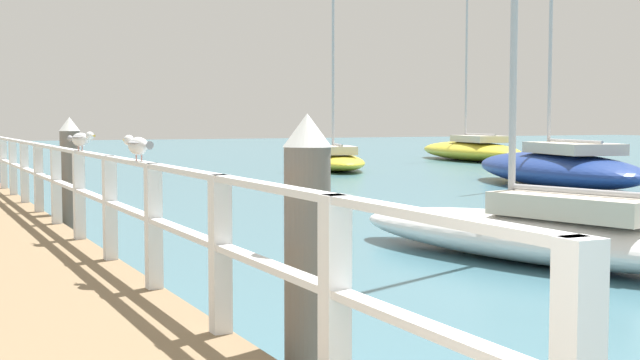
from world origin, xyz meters
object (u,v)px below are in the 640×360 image
Objects in this scene: dock_piling_near at (307,273)px; dock_piling_far at (71,184)px; seagull_foreground at (138,145)px; boat_1 at (334,160)px; boat_0 at (556,168)px; seagull_background at (81,139)px; boat_3 at (533,231)px; boat_5 at (470,150)px.

dock_piling_far is (0.00, 8.09, 0.00)m from dock_piling_near.
boat_1 is at bearing 46.63° from seagull_foreground.
boat_0 is at bearing 25.71° from seagull_foreground.
boat_0 is (14.87, 9.25, -1.14)m from seagull_background.
boat_3 reaches higher than dock_piling_near.
boat_1 is at bearing 114.77° from boat_0.
seagull_background is at bearing 159.89° from boat_3.
boat_0 is 0.93× the size of boat_5.
boat_5 is at bearing 42.07° from boat_1.
dock_piling_near is 0.28× the size of boat_1.
dock_piling_near is 0.18× the size of boat_0.
seagull_foreground is 25.32m from boat_1.
seagull_foreground is at bearing -128.16° from boat_0.
dock_piling_near is 0.17× the size of boat_5.
boat_5 reaches higher than seagull_foreground.
seagull_background is at bearing -123.95° from boat_5.
seagull_background is 0.04× the size of boat_5.
dock_piling_near is at bearing -121.84° from boat_0.
seagull_background is at bearing 77.09° from seagull_foreground.
boat_5 is (7.16, 14.09, -0.04)m from boat_0.
seagull_foreground is (-0.38, -5.52, 0.71)m from dock_piling_far.
seagull_foreground is 34.04m from boat_5.
boat_0 is at bearing 34.03° from boat_3.
boat_3 is at bearing 5.42° from seagull_foreground.
boat_1 is (12.48, 24.34, -0.60)m from dock_piling_near.
boat_5 is (9.17, 4.15, 0.12)m from boat_1.
seagull_background is at bearing -97.31° from dock_piling_far.
boat_5 reaches higher than seagull_background.
boat_1 is at bearing 62.85° from dock_piling_near.
dock_piling_far is 4.27× the size of seagull_background.
boat_3 is at bearing -91.78° from boat_1.
boat_1 reaches higher than dock_piling_far.
boat_0 is 15.80m from boat_5.
boat_1 is (12.86, 19.19, -1.31)m from seagull_background.
seagull_foreground is 6.27m from boat_3.
dock_piling_far reaches higher than seagull_foreground.
dock_piling_far is at bearing 73.24° from seagull_foreground.
seagull_foreground is at bearing -102.84° from boat_1.
boat_3 is at bearing -33.46° from dock_piling_far.
boat_0 is 1.55× the size of boat_1.
dock_piling_far is at bearing -109.79° from boat_1.
seagull_background is 32.11m from boat_5.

